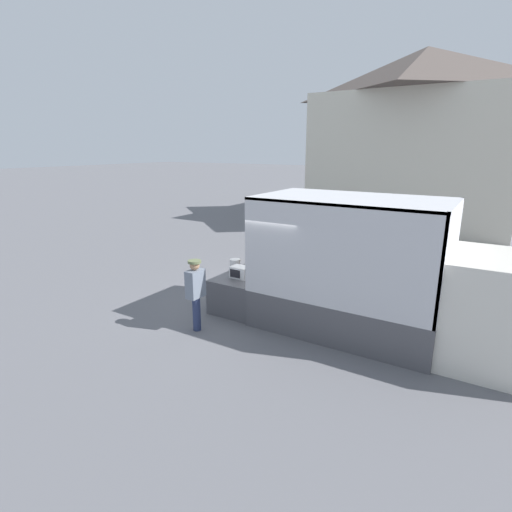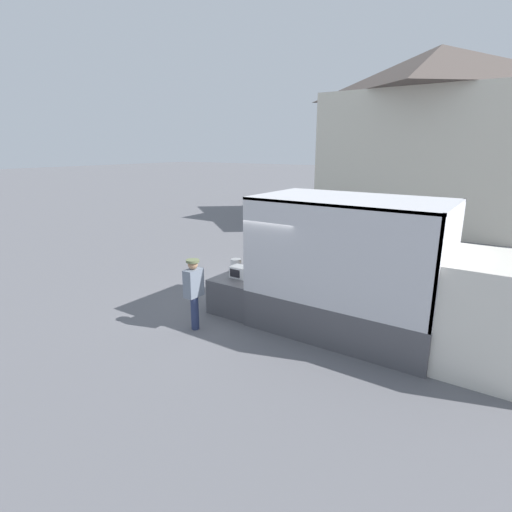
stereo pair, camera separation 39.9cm
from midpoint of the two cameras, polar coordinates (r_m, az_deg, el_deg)
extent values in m
plane|color=slate|center=(10.36, 0.91, -7.59)|extent=(160.00, 160.00, 0.00)
cube|color=silver|center=(8.73, 31.10, -6.98)|extent=(2.09, 2.12, 2.09)
cube|color=#4C4C51|center=(9.40, 11.60, -7.50)|extent=(4.03, 2.30, 0.87)
cube|color=silver|center=(9.98, 14.32, 2.71)|extent=(4.03, 0.06, 2.13)
cube|color=silver|center=(7.92, 9.33, -0.22)|extent=(4.03, 0.06, 2.13)
cube|color=silver|center=(8.51, 24.73, -0.36)|extent=(0.06, 2.30, 2.13)
cube|color=silver|center=(8.76, 12.49, 8.00)|extent=(4.03, 2.30, 0.06)
cylinder|color=silver|center=(9.51, 13.48, -3.44)|extent=(0.27, 0.27, 0.34)
cube|color=#B2A893|center=(9.31, 11.11, -4.02)|extent=(0.44, 0.32, 0.25)
cube|color=#B2A893|center=(9.47, 12.53, -3.47)|extent=(0.44, 0.32, 0.34)
cube|color=#B2A893|center=(8.72, 16.46, -5.43)|extent=(0.44, 0.32, 0.33)
cube|color=#4C4C51|center=(10.50, -1.91, -4.73)|extent=(1.20, 2.19, 0.87)
cube|color=white|center=(9.97, -3.39, -2.32)|extent=(0.46, 0.34, 0.29)
cube|color=black|center=(9.86, -4.18, -2.54)|extent=(0.29, 0.01, 0.20)
cube|color=black|center=(10.59, -0.08, -0.78)|extent=(0.47, 0.42, 0.46)
cylinder|color=slate|center=(10.49, 0.79, -0.80)|extent=(0.18, 0.23, 0.23)
cylinder|color=orange|center=(10.51, -2.07, -0.40)|extent=(0.04, 0.04, 0.63)
cylinder|color=orange|center=(10.23, 0.51, -0.84)|extent=(0.04, 0.04, 0.63)
cylinder|color=orange|center=(10.91, -0.64, 0.18)|extent=(0.04, 0.04, 0.63)
cylinder|color=orange|center=(10.63, 1.88, -0.22)|extent=(0.04, 0.04, 0.63)
cylinder|color=orange|center=(10.29, -0.80, 0.98)|extent=(0.55, 0.04, 0.04)
cylinder|color=orange|center=(10.69, 0.60, 1.53)|extent=(0.55, 0.04, 0.04)
cylinder|color=silver|center=(10.48, -4.10, -1.34)|extent=(0.28, 0.28, 0.33)
cylinder|color=navy|center=(9.22, -9.72, -8.12)|extent=(0.18, 0.18, 0.80)
cube|color=slate|center=(8.96, -9.92, -3.92)|extent=(0.24, 0.44, 0.63)
sphere|color=tan|center=(8.83, -10.05, -1.32)|extent=(0.22, 0.22, 0.22)
cylinder|color=#606B47|center=(8.81, -10.07, -0.81)|extent=(0.30, 0.30, 0.05)
cube|color=beige|center=(23.86, 21.54, 12.55)|extent=(9.59, 7.94, 6.65)
pyramid|color=#514742|center=(24.15, 22.66, 23.21)|extent=(10.07, 8.34, 2.33)
camera|label=1|loc=(0.20, -91.16, -0.31)|focal=28.00mm
camera|label=2|loc=(0.20, 88.84, 0.31)|focal=28.00mm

